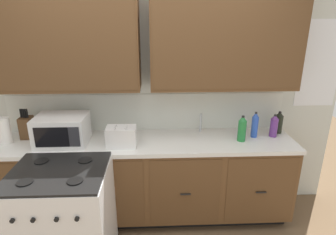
{
  "coord_description": "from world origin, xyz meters",
  "views": [
    {
      "loc": [
        0.1,
        -2.32,
        2.08
      ],
      "look_at": [
        0.21,
        0.27,
        1.16
      ],
      "focal_mm": 30.5,
      "sensor_mm": 36.0,
      "label": 1
    }
  ],
  "objects_px": {
    "bottle_dark": "(279,122)",
    "bottle_green": "(242,129)",
    "paper_towel_roll": "(5,131)",
    "bottle_blue": "(255,125)",
    "knife_block": "(27,127)",
    "bottle_violet": "(274,126)",
    "toaster": "(121,137)",
    "stove_range": "(64,220)",
    "microwave": "(62,130)"
  },
  "relations": [
    {
      "from": "stove_range",
      "to": "toaster",
      "type": "distance_m",
      "value": 0.86
    },
    {
      "from": "stove_range",
      "to": "bottle_green",
      "type": "bearing_deg",
      "value": 19.67
    },
    {
      "from": "microwave",
      "to": "bottle_green",
      "type": "bearing_deg",
      "value": -0.63
    },
    {
      "from": "knife_block",
      "to": "toaster",
      "type": "bearing_deg",
      "value": -13.76
    },
    {
      "from": "toaster",
      "to": "bottle_violet",
      "type": "relative_size",
      "value": 1.18
    },
    {
      "from": "toaster",
      "to": "microwave",
      "type": "bearing_deg",
      "value": 171.49
    },
    {
      "from": "stove_range",
      "to": "paper_towel_roll",
      "type": "distance_m",
      "value": 1.09
    },
    {
      "from": "microwave",
      "to": "paper_towel_roll",
      "type": "distance_m",
      "value": 0.56
    },
    {
      "from": "microwave",
      "to": "bottle_dark",
      "type": "bearing_deg",
      "value": 4.54
    },
    {
      "from": "microwave",
      "to": "paper_towel_roll",
      "type": "relative_size",
      "value": 1.85
    },
    {
      "from": "knife_block",
      "to": "paper_towel_roll",
      "type": "distance_m",
      "value": 0.2
    },
    {
      "from": "bottle_blue",
      "to": "bottle_violet",
      "type": "xyz_separation_m",
      "value": [
        0.2,
        0.0,
        -0.01
      ]
    },
    {
      "from": "toaster",
      "to": "bottle_violet",
      "type": "bearing_deg",
      "value": 5.99
    },
    {
      "from": "stove_range",
      "to": "bottle_violet",
      "type": "relative_size",
      "value": 3.99
    },
    {
      "from": "bottle_dark",
      "to": "stove_range",
      "type": "bearing_deg",
      "value": -159.52
    },
    {
      "from": "stove_range",
      "to": "paper_towel_roll",
      "type": "bearing_deg",
      "value": 137.58
    },
    {
      "from": "stove_range",
      "to": "bottle_violet",
      "type": "height_order",
      "value": "bottle_violet"
    },
    {
      "from": "microwave",
      "to": "bottle_green",
      "type": "height_order",
      "value": "microwave"
    },
    {
      "from": "paper_towel_roll",
      "to": "bottle_blue",
      "type": "relative_size",
      "value": 0.97
    },
    {
      "from": "stove_range",
      "to": "bottle_green",
      "type": "relative_size",
      "value": 3.62
    },
    {
      "from": "bottle_violet",
      "to": "microwave",
      "type": "bearing_deg",
      "value": -177.97
    },
    {
      "from": "bottle_dark",
      "to": "bottle_blue",
      "type": "distance_m",
      "value": 0.31
    },
    {
      "from": "bottle_green",
      "to": "knife_block",
      "type": "bearing_deg",
      "value": 175.42
    },
    {
      "from": "bottle_green",
      "to": "bottle_dark",
      "type": "bearing_deg",
      "value": 23.37
    },
    {
      "from": "stove_range",
      "to": "microwave",
      "type": "bearing_deg",
      "value": 102.23
    },
    {
      "from": "toaster",
      "to": "bottle_green",
      "type": "xyz_separation_m",
      "value": [
        1.18,
        0.07,
        0.03
      ]
    },
    {
      "from": "bottle_dark",
      "to": "bottle_green",
      "type": "height_order",
      "value": "bottle_green"
    },
    {
      "from": "bottle_green",
      "to": "bottle_violet",
      "type": "relative_size",
      "value": 1.1
    },
    {
      "from": "knife_block",
      "to": "bottle_violet",
      "type": "xyz_separation_m",
      "value": [
        2.52,
        -0.08,
        0.0
      ]
    },
    {
      "from": "microwave",
      "to": "toaster",
      "type": "relative_size",
      "value": 1.71
    },
    {
      "from": "bottle_green",
      "to": "paper_towel_roll",
      "type": "bearing_deg",
      "value": 178.78
    },
    {
      "from": "bottle_blue",
      "to": "toaster",
      "type": "bearing_deg",
      "value": -173.21
    },
    {
      "from": "stove_range",
      "to": "toaster",
      "type": "height_order",
      "value": "toaster"
    },
    {
      "from": "toaster",
      "to": "bottle_dark",
      "type": "relative_size",
      "value": 1.2
    },
    {
      "from": "bottle_blue",
      "to": "bottle_violet",
      "type": "relative_size",
      "value": 1.13
    },
    {
      "from": "microwave",
      "to": "paper_towel_roll",
      "type": "bearing_deg",
      "value": 176.92
    },
    {
      "from": "toaster",
      "to": "bottle_green",
      "type": "height_order",
      "value": "bottle_green"
    },
    {
      "from": "knife_block",
      "to": "paper_towel_roll",
      "type": "height_order",
      "value": "knife_block"
    },
    {
      "from": "microwave",
      "to": "bottle_violet",
      "type": "distance_m",
      "value": 2.12
    },
    {
      "from": "microwave",
      "to": "bottle_violet",
      "type": "height_order",
      "value": "microwave"
    },
    {
      "from": "stove_range",
      "to": "knife_block",
      "type": "xyz_separation_m",
      "value": [
        -0.53,
        0.75,
        0.55
      ]
    },
    {
      "from": "knife_block",
      "to": "bottle_dark",
      "type": "height_order",
      "value": "knife_block"
    },
    {
      "from": "paper_towel_roll",
      "to": "microwave",
      "type": "bearing_deg",
      "value": -3.08
    },
    {
      "from": "stove_range",
      "to": "microwave",
      "type": "distance_m",
      "value": 0.84
    },
    {
      "from": "knife_block",
      "to": "bottle_dark",
      "type": "bearing_deg",
      "value": 0.48
    },
    {
      "from": "bottle_violet",
      "to": "paper_towel_roll",
      "type": "bearing_deg",
      "value": -179.04
    },
    {
      "from": "knife_block",
      "to": "paper_towel_roll",
      "type": "bearing_deg",
      "value": -141.93
    },
    {
      "from": "bottle_violet",
      "to": "bottle_blue",
      "type": "bearing_deg",
      "value": -179.35
    },
    {
      "from": "stove_range",
      "to": "bottle_dark",
      "type": "relative_size",
      "value": 4.06
    },
    {
      "from": "paper_towel_roll",
      "to": "bottle_violet",
      "type": "relative_size",
      "value": 1.09
    }
  ]
}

